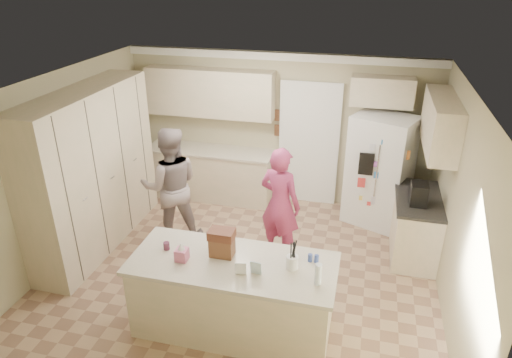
% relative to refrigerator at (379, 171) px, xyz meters
% --- Properties ---
extents(floor, '(5.20, 4.60, 0.02)m').
position_rel_refrigerator_xyz_m(floor, '(-1.75, -1.83, -0.91)').
color(floor, tan).
rests_on(floor, ground).
extents(ceiling, '(5.20, 4.60, 0.02)m').
position_rel_refrigerator_xyz_m(ceiling, '(-1.75, -1.83, 1.71)').
color(ceiling, white).
rests_on(ceiling, wall_back).
extents(wall_back, '(5.20, 0.02, 2.60)m').
position_rel_refrigerator_xyz_m(wall_back, '(-1.75, 0.48, 0.40)').
color(wall_back, tan).
rests_on(wall_back, ground).
extents(wall_front, '(5.20, 0.02, 2.60)m').
position_rel_refrigerator_xyz_m(wall_front, '(-1.75, -4.14, 0.40)').
color(wall_front, tan).
rests_on(wall_front, ground).
extents(wall_left, '(0.02, 4.60, 2.60)m').
position_rel_refrigerator_xyz_m(wall_left, '(-4.36, -1.83, 0.40)').
color(wall_left, tan).
rests_on(wall_left, ground).
extents(wall_right, '(0.02, 4.60, 2.60)m').
position_rel_refrigerator_xyz_m(wall_right, '(0.86, -1.83, 0.40)').
color(wall_right, tan).
rests_on(wall_right, ground).
extents(crown_back, '(5.20, 0.08, 0.12)m').
position_rel_refrigerator_xyz_m(crown_back, '(-1.75, 0.43, 1.63)').
color(crown_back, white).
rests_on(crown_back, wall_back).
extents(pantry_bank, '(0.60, 2.60, 2.35)m').
position_rel_refrigerator_xyz_m(pantry_bank, '(-4.05, -1.63, 0.28)').
color(pantry_bank, '#C1B896').
rests_on(pantry_bank, floor).
extents(back_base_cab, '(2.20, 0.60, 0.88)m').
position_rel_refrigerator_xyz_m(back_base_cab, '(-2.90, 0.17, -0.46)').
color(back_base_cab, '#C1B896').
rests_on(back_base_cab, floor).
extents(back_countertop, '(2.24, 0.63, 0.04)m').
position_rel_refrigerator_xyz_m(back_countertop, '(-2.90, 0.16, 0.00)').
color(back_countertop, beige).
rests_on(back_countertop, back_base_cab).
extents(back_upper_cab, '(2.20, 0.35, 0.80)m').
position_rel_refrigerator_xyz_m(back_upper_cab, '(-2.90, 0.29, 1.00)').
color(back_upper_cab, '#C1B896').
rests_on(back_upper_cab, wall_back).
extents(doorway_opening, '(0.90, 0.06, 2.10)m').
position_rel_refrigerator_xyz_m(doorway_opening, '(-1.20, 0.45, 0.15)').
color(doorway_opening, black).
rests_on(doorway_opening, floor).
extents(doorway_casing, '(1.02, 0.03, 2.22)m').
position_rel_refrigerator_xyz_m(doorway_casing, '(-1.20, 0.41, 0.15)').
color(doorway_casing, white).
rests_on(doorway_casing, floor).
extents(wall_frame_upper, '(0.15, 0.02, 0.20)m').
position_rel_refrigerator_xyz_m(wall_frame_upper, '(-1.73, 0.44, 0.65)').
color(wall_frame_upper, brown).
rests_on(wall_frame_upper, wall_back).
extents(wall_frame_lower, '(0.15, 0.02, 0.20)m').
position_rel_refrigerator_xyz_m(wall_frame_lower, '(-1.73, 0.44, 0.38)').
color(wall_frame_lower, brown).
rests_on(wall_frame_lower, wall_back).
extents(refrigerator, '(1.10, 0.99, 1.80)m').
position_rel_refrigerator_xyz_m(refrigerator, '(0.00, 0.00, 0.00)').
color(refrigerator, white).
rests_on(refrigerator, floor).
extents(fridge_seam, '(0.02, 0.02, 1.78)m').
position_rel_refrigerator_xyz_m(fridge_seam, '(0.00, -0.35, 0.00)').
color(fridge_seam, gray).
rests_on(fridge_seam, refrigerator).
extents(fridge_dispenser, '(0.22, 0.03, 0.35)m').
position_rel_refrigerator_xyz_m(fridge_dispenser, '(-0.22, -0.37, 0.25)').
color(fridge_dispenser, black).
rests_on(fridge_dispenser, refrigerator).
extents(fridge_handle_l, '(0.02, 0.02, 0.85)m').
position_rel_refrigerator_xyz_m(fridge_handle_l, '(-0.05, -0.37, 0.15)').
color(fridge_handle_l, silver).
rests_on(fridge_handle_l, refrigerator).
extents(fridge_handle_r, '(0.02, 0.02, 0.85)m').
position_rel_refrigerator_xyz_m(fridge_handle_r, '(0.05, -0.37, 0.15)').
color(fridge_handle_r, silver).
rests_on(fridge_handle_r, refrigerator).
extents(over_fridge_cab, '(0.95, 0.35, 0.45)m').
position_rel_refrigerator_xyz_m(over_fridge_cab, '(-0.10, 0.29, 1.20)').
color(over_fridge_cab, '#C1B896').
rests_on(over_fridge_cab, wall_back).
extents(right_base_cab, '(0.60, 1.20, 0.88)m').
position_rel_refrigerator_xyz_m(right_base_cab, '(0.55, -0.83, -0.46)').
color(right_base_cab, '#C1B896').
rests_on(right_base_cab, floor).
extents(right_countertop, '(0.63, 1.24, 0.04)m').
position_rel_refrigerator_xyz_m(right_countertop, '(0.54, -0.83, 0.00)').
color(right_countertop, '#2D2B28').
rests_on(right_countertop, right_base_cab).
extents(right_upper_cab, '(0.35, 1.50, 0.70)m').
position_rel_refrigerator_xyz_m(right_upper_cab, '(0.68, -0.63, 1.05)').
color(right_upper_cab, '#C1B896').
rests_on(right_upper_cab, wall_right).
extents(coffee_maker, '(0.22, 0.28, 0.30)m').
position_rel_refrigerator_xyz_m(coffee_maker, '(0.50, -1.03, 0.17)').
color(coffee_maker, black).
rests_on(coffee_maker, right_countertop).
extents(island_base, '(2.20, 0.90, 0.88)m').
position_rel_refrigerator_xyz_m(island_base, '(-1.55, -2.93, -0.46)').
color(island_base, '#C1B896').
rests_on(island_base, floor).
extents(island_top, '(2.28, 0.96, 0.05)m').
position_rel_refrigerator_xyz_m(island_top, '(-1.55, -2.93, 0.00)').
color(island_top, beige).
rests_on(island_top, island_base).
extents(utensil_crock, '(0.13, 0.13, 0.15)m').
position_rel_refrigerator_xyz_m(utensil_crock, '(-0.90, -2.88, 0.10)').
color(utensil_crock, white).
rests_on(utensil_crock, island_top).
extents(tissue_box, '(0.13, 0.13, 0.14)m').
position_rel_refrigerator_xyz_m(tissue_box, '(-2.10, -3.03, 0.10)').
color(tissue_box, '#D0648D').
rests_on(tissue_box, island_top).
extents(tissue_plume, '(0.08, 0.08, 0.08)m').
position_rel_refrigerator_xyz_m(tissue_plume, '(-2.10, -3.03, 0.20)').
color(tissue_plume, white).
rests_on(tissue_plume, tissue_box).
extents(dollhouse_body, '(0.26, 0.18, 0.22)m').
position_rel_refrigerator_xyz_m(dollhouse_body, '(-1.70, -2.83, 0.14)').
color(dollhouse_body, brown).
rests_on(dollhouse_body, island_top).
extents(dollhouse_roof, '(0.28, 0.20, 0.10)m').
position_rel_refrigerator_xyz_m(dollhouse_roof, '(-1.70, -2.83, 0.30)').
color(dollhouse_roof, '#592D1E').
rests_on(dollhouse_roof, dollhouse_body).
extents(jam_jar, '(0.07, 0.07, 0.09)m').
position_rel_refrigerator_xyz_m(jam_jar, '(-2.35, -2.88, 0.07)').
color(jam_jar, '#59263F').
rests_on(jam_jar, island_top).
extents(greeting_card_a, '(0.12, 0.06, 0.16)m').
position_rel_refrigerator_xyz_m(greeting_card_a, '(-1.40, -3.13, 0.11)').
color(greeting_card_a, white).
rests_on(greeting_card_a, island_top).
extents(greeting_card_b, '(0.12, 0.05, 0.16)m').
position_rel_refrigerator_xyz_m(greeting_card_b, '(-1.25, -3.08, 0.11)').
color(greeting_card_b, silver).
rests_on(greeting_card_b, island_top).
extents(water_bottle, '(0.07, 0.07, 0.24)m').
position_rel_refrigerator_xyz_m(water_bottle, '(-0.60, -3.08, 0.14)').
color(water_bottle, silver).
rests_on(water_bottle, island_top).
extents(shaker_salt, '(0.05, 0.05, 0.09)m').
position_rel_refrigerator_xyz_m(shaker_salt, '(-0.73, -2.71, 0.07)').
color(shaker_salt, '#32489A').
rests_on(shaker_salt, island_top).
extents(shaker_pepper, '(0.05, 0.05, 0.09)m').
position_rel_refrigerator_xyz_m(shaker_pepper, '(-0.66, -2.71, 0.07)').
color(shaker_pepper, '#32489A').
rests_on(shaker_pepper, island_top).
extents(teen_boy, '(1.08, 0.98, 1.81)m').
position_rel_refrigerator_xyz_m(teen_boy, '(-2.99, -1.31, 0.00)').
color(teen_boy, gray).
rests_on(teen_boy, floor).
extents(teen_girl, '(0.71, 0.58, 1.69)m').
position_rel_refrigerator_xyz_m(teen_girl, '(-1.33, -1.37, -0.06)').
color(teen_girl, '#B33F77').
rests_on(teen_girl, floor).
extents(fridge_magnets, '(0.76, 0.02, 1.44)m').
position_rel_refrigerator_xyz_m(fridge_magnets, '(0.00, -0.36, 0.00)').
color(fridge_magnets, tan).
rests_on(fridge_magnets, refrigerator).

